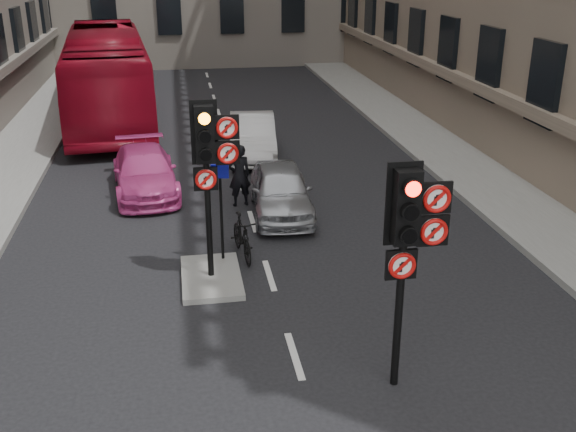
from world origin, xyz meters
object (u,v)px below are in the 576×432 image
object	(u,v)px
signal_far	(210,153)
car_white	(252,136)
car_silver	(281,190)
motorcyclist	(239,175)
car_pink	(145,172)
signal_near	(410,231)
motorcycle	(242,237)
info_sign	(221,199)
bus_red	(107,75)

from	to	relation	value
signal_far	car_white	size ratio (longest dim) A/B	0.88
car_white	car_silver	bearing A→B (deg)	-83.43
signal_far	motorcyclist	xyz separation A→B (m)	(0.92, 4.21, -1.88)
signal_far	car_pink	world-z (taller)	signal_far
signal_near	motorcyclist	distance (m)	8.56
signal_far	motorcyclist	bearing A→B (deg)	77.61
motorcycle	car_silver	bearing A→B (deg)	55.66
car_pink	motorcyclist	size ratio (longest dim) A/B	2.46
car_pink	motorcycle	bearing A→B (deg)	-70.22
signal_near	motorcycle	distance (m)	5.77
signal_far	car_pink	xyz separation A→B (m)	(-1.55, 5.67, -2.11)
car_silver	info_sign	distance (m)	3.32
bus_red	motorcycle	bearing A→B (deg)	-79.31
signal_far	car_white	world-z (taller)	signal_far
car_pink	motorcyclist	distance (m)	2.88
car_pink	car_silver	bearing A→B (deg)	-38.18
motorcycle	car_pink	bearing A→B (deg)	107.91
car_silver	info_sign	size ratio (longest dim) A/B	1.73
motorcyclist	motorcycle	bearing A→B (deg)	73.14
car_pink	info_sign	bearing A→B (deg)	-75.87
car_white	car_pink	size ratio (longest dim) A/B	1.00
motorcycle	info_sign	bearing A→B (deg)	-156.32
motorcyclist	info_sign	distance (m)	3.60
signal_near	signal_far	distance (m)	4.77
car_white	signal_near	bearing A→B (deg)	-81.09
car_white	motorcyclist	bearing A→B (deg)	-95.83
signal_near	car_silver	distance (m)	7.74
signal_near	info_sign	world-z (taller)	signal_near
motorcyclist	car_white	bearing A→B (deg)	-113.09
car_pink	bus_red	size ratio (longest dim) A/B	0.33
motorcyclist	info_sign	world-z (taller)	info_sign
car_silver	motorcycle	xyz separation A→B (m)	(-1.24, -2.45, -0.15)
car_white	signal_far	bearing A→B (deg)	-96.51
car_silver	motorcyclist	size ratio (longest dim) A/B	2.22
motorcycle	signal_far	bearing A→B (deg)	-130.61
info_sign	car_silver	bearing A→B (deg)	67.97
car_silver	info_sign	world-z (taller)	info_sign
motorcycle	motorcyclist	xyz separation A→B (m)	(0.27, 3.20, 0.35)
car_pink	motorcyclist	bearing A→B (deg)	-36.10
motorcycle	info_sign	size ratio (longest dim) A/B	0.75
signal_near	car_white	world-z (taller)	signal_near
signal_far	car_white	bearing A→B (deg)	78.32
car_white	bus_red	distance (m)	7.92
car_pink	car_white	bearing A→B (deg)	35.72
signal_far	car_silver	size ratio (longest dim) A/B	0.98
car_white	info_sign	bearing A→B (deg)	-96.08
motorcycle	info_sign	distance (m)	1.14
car_silver	bus_red	size ratio (longest dim) A/B	0.30
car_white	car_pink	bearing A→B (deg)	-133.53
signal_near	car_white	size ratio (longest dim) A/B	0.88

